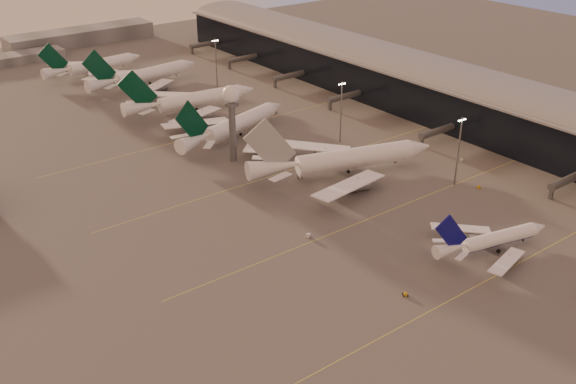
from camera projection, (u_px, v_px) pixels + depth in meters
ground at (482, 319)px, 167.46m from camera, size 700.00×700.00×0.00m
taxiway_markings at (402, 203)px, 223.67m from camera, size 180.00×185.25×0.02m
terminal at (438, 90)px, 300.02m from camera, size 57.00×362.00×23.04m
radar_tower at (232, 108)px, 246.29m from camera, size 6.40×6.40×31.10m
mast_b at (459, 149)px, 230.53m from camera, size 3.60×0.56×25.00m
mast_c at (341, 109)px, 266.93m from camera, size 3.60×0.56×25.00m
mast_d at (216, 62)px, 329.87m from camera, size 3.60×0.56×25.00m
distant_horizon at (39, 46)px, 398.48m from camera, size 165.00×37.50×9.00m
narrowbody_mid at (492, 242)px, 194.82m from camera, size 39.87×31.46×15.81m
widebody_white at (343, 164)px, 242.14m from camera, size 70.21×55.43×25.47m
greentail_a at (235, 129)px, 274.57m from camera, size 62.21×49.51×23.26m
greentail_b at (192, 103)px, 303.25m from camera, size 64.55×51.88×23.47m
greentail_c at (145, 78)px, 338.23m from camera, size 64.67×51.93×23.55m
greentail_d at (95, 68)px, 356.36m from camera, size 57.62×46.31×20.95m
gsv_tug_mid at (405, 294)px, 176.00m from camera, size 3.54×3.27×0.87m
gsv_truck_b at (480, 185)px, 233.59m from camera, size 5.24×2.51×2.03m
gsv_truck_c at (309, 233)px, 203.27m from camera, size 6.64×4.10×2.53m
gsv_catering_b at (462, 157)px, 254.40m from camera, size 4.90×3.52×3.68m
gsv_tug_far at (300, 177)px, 240.95m from camera, size 3.40×4.04×0.99m
gsv_tug_hangar at (274, 112)px, 303.26m from camera, size 4.64×4.13×1.14m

